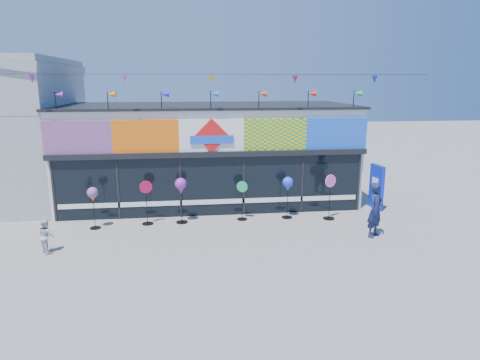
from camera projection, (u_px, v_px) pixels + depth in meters
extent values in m
plane|color=slate|center=(219.00, 249.00, 13.24)|extent=(80.00, 80.00, 0.00)
cube|color=white|center=(209.00, 153.00, 18.59)|extent=(12.00, 5.00, 4.00)
cube|color=black|center=(212.00, 186.00, 16.30)|extent=(11.60, 0.12, 2.30)
cube|color=black|center=(212.00, 154.00, 15.98)|extent=(12.00, 0.30, 0.20)
cube|color=white|center=(213.00, 202.00, 16.41)|extent=(11.40, 0.10, 0.18)
cube|color=black|center=(208.00, 106.00, 18.12)|extent=(12.20, 5.20, 0.10)
cube|color=black|center=(54.00, 191.00, 15.61)|extent=(0.08, 0.14, 2.30)
cube|color=black|center=(118.00, 189.00, 15.88)|extent=(0.08, 0.14, 2.30)
cube|color=black|center=(181.00, 187.00, 16.15)|extent=(0.08, 0.14, 2.30)
cube|color=black|center=(244.00, 185.00, 16.44)|extent=(0.08, 0.14, 2.30)
cube|color=black|center=(302.00, 184.00, 16.71)|extent=(0.08, 0.14, 2.30)
cube|color=black|center=(358.00, 182.00, 16.98)|extent=(0.08, 0.14, 2.30)
cube|color=red|center=(77.00, 137.00, 15.27)|extent=(2.40, 0.08, 1.20)
cube|color=orange|center=(146.00, 136.00, 15.56)|extent=(2.40, 0.08, 1.20)
cube|color=white|center=(212.00, 135.00, 15.84)|extent=(2.40, 0.08, 1.20)
cube|color=yellow|center=(275.00, 134.00, 16.13)|extent=(2.40, 0.08, 1.20)
cube|color=blue|center=(336.00, 133.00, 16.41)|extent=(2.40, 0.08, 1.20)
cube|color=red|center=(212.00, 136.00, 15.79)|extent=(1.27, 0.06, 1.27)
cube|color=blue|center=(212.00, 140.00, 15.80)|extent=(1.60, 0.05, 0.30)
cube|color=#1BB26C|center=(104.00, 191.00, 15.88)|extent=(0.78, 0.03, 0.78)
cube|color=#D44663|center=(141.00, 187.00, 16.01)|extent=(0.92, 0.03, 0.92)
cube|color=blue|center=(177.00, 179.00, 16.11)|extent=(0.78, 0.03, 0.78)
cube|color=green|center=(212.00, 191.00, 16.39)|extent=(0.92, 0.03, 0.92)
cube|color=purple|center=(247.00, 181.00, 16.46)|extent=(0.78, 0.03, 0.78)
cube|color=orange|center=(281.00, 175.00, 16.58)|extent=(0.92, 0.03, 0.92)
cube|color=green|center=(314.00, 185.00, 16.84)|extent=(0.78, 0.03, 0.78)
cylinder|color=black|center=(56.00, 102.00, 15.13)|extent=(0.03, 0.03, 0.70)
cone|color=purple|center=(59.00, 95.00, 15.09)|extent=(0.30, 0.22, 0.22)
cylinder|color=black|center=(108.00, 101.00, 15.35)|extent=(0.03, 0.03, 0.70)
cone|color=orange|center=(111.00, 94.00, 15.31)|extent=(0.30, 0.22, 0.22)
cylinder|color=black|center=(161.00, 101.00, 15.57)|extent=(0.03, 0.03, 0.70)
cone|color=#221BEA|center=(165.00, 94.00, 15.53)|extent=(0.30, 0.22, 0.22)
cylinder|color=black|center=(211.00, 101.00, 15.78)|extent=(0.03, 0.03, 0.70)
cone|color=blue|center=(214.00, 94.00, 15.74)|extent=(0.30, 0.22, 0.22)
cylinder|color=black|center=(259.00, 101.00, 16.00)|extent=(0.03, 0.03, 0.70)
cone|color=red|center=(263.00, 94.00, 15.96)|extent=(0.30, 0.22, 0.22)
cylinder|color=black|center=(308.00, 100.00, 16.22)|extent=(0.03, 0.03, 0.70)
cone|color=#FA220D|center=(312.00, 94.00, 16.18)|extent=(0.30, 0.22, 0.22)
cylinder|color=black|center=(354.00, 100.00, 16.44)|extent=(0.03, 0.03, 0.70)
cone|color=green|center=(358.00, 93.00, 16.40)|extent=(0.30, 0.22, 0.22)
cylinder|color=black|center=(211.00, 74.00, 14.94)|extent=(16.00, 0.01, 0.01)
cone|color=purple|center=(32.00, 79.00, 14.27)|extent=(0.20, 0.20, 0.28)
cone|color=#F953B4|center=(124.00, 79.00, 14.63)|extent=(0.20, 0.20, 0.28)
cone|color=yellow|center=(211.00, 79.00, 14.98)|extent=(0.20, 0.20, 0.28)
cone|color=#D0134A|center=(295.00, 79.00, 15.34)|extent=(0.20, 0.20, 0.28)
cone|color=#1725CB|center=(375.00, 80.00, 15.69)|extent=(0.20, 0.20, 0.28)
cube|color=#0D25C5|center=(376.00, 187.00, 17.22)|extent=(0.24, 0.91, 1.80)
cube|color=white|center=(375.00, 182.00, 17.16)|extent=(0.08, 0.41, 0.31)
cylinder|color=black|center=(95.00, 228.00, 15.06)|extent=(0.38, 0.38, 0.03)
cylinder|color=black|center=(94.00, 211.00, 14.92)|extent=(0.02, 0.02, 1.23)
sphere|color=#FF420D|center=(93.00, 192.00, 14.77)|extent=(0.38, 0.38, 0.38)
cone|color=#FF420D|center=(93.00, 199.00, 14.83)|extent=(0.19, 0.19, 0.17)
cylinder|color=black|center=(148.00, 224.00, 15.51)|extent=(0.41, 0.41, 0.03)
cylinder|color=black|center=(147.00, 206.00, 15.36)|extent=(0.02, 0.02, 1.34)
cylinder|color=#C51241|center=(146.00, 187.00, 15.20)|extent=(0.43, 0.21, 0.45)
cylinder|color=black|center=(182.00, 222.00, 15.68)|extent=(0.42, 0.42, 0.03)
cylinder|color=black|center=(181.00, 204.00, 15.52)|extent=(0.03, 0.03, 1.38)
sphere|color=purple|center=(181.00, 184.00, 15.35)|extent=(0.42, 0.42, 0.42)
cone|color=purple|center=(181.00, 191.00, 15.41)|extent=(0.21, 0.21, 0.19)
cylinder|color=black|center=(242.00, 219.00, 16.02)|extent=(0.38, 0.38, 0.03)
cylinder|color=black|center=(242.00, 203.00, 15.88)|extent=(0.02, 0.02, 1.23)
cylinder|color=#18A15A|center=(242.00, 187.00, 15.73)|extent=(0.39, 0.20, 0.41)
cylinder|color=black|center=(287.00, 217.00, 16.23)|extent=(0.40, 0.40, 0.03)
cylinder|color=black|center=(287.00, 200.00, 16.08)|extent=(0.02, 0.02, 1.31)
sphere|color=blue|center=(288.00, 182.00, 15.92)|extent=(0.40, 0.40, 0.40)
cone|color=blue|center=(288.00, 189.00, 15.98)|extent=(0.20, 0.20, 0.18)
cylinder|color=black|center=(329.00, 218.00, 16.10)|extent=(0.44, 0.44, 0.03)
cylinder|color=black|center=(330.00, 200.00, 15.94)|extent=(0.03, 0.03, 1.41)
cylinder|color=#F852D9|center=(331.00, 181.00, 15.77)|extent=(0.46, 0.22, 0.48)
imported|color=#161D45|center=(376.00, 210.00, 14.08)|extent=(0.80, 0.76, 1.84)
imported|color=silver|center=(46.00, 236.00, 12.86)|extent=(0.54, 0.58, 1.04)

